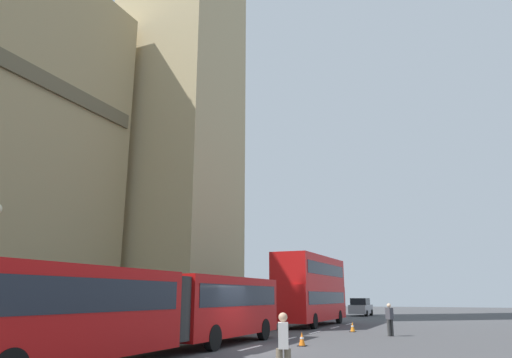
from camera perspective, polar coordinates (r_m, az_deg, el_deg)
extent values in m
plane|color=#424244|center=(19.98, -0.99, -20.25)|extent=(160.00, 160.00, 0.00)
cube|color=silver|center=(20.19, -0.70, -20.17)|extent=(2.20, 0.16, 0.01)
cube|color=silver|center=(24.43, 4.04, -19.11)|extent=(2.20, 0.16, 0.01)
cube|color=silver|center=(28.78, 7.32, -18.30)|extent=(2.20, 0.16, 0.01)
cube|color=silver|center=(33.20, 9.72, -17.66)|extent=(2.20, 0.16, 0.01)
cube|color=silver|center=(37.67, 11.53, -17.16)|extent=(2.20, 0.16, 0.01)
cube|color=tan|center=(49.15, -9.23, 13.54)|extent=(9.91, 9.91, 49.73)
cube|color=#B20F0F|center=(21.71, -4.74, -15.36)|extent=(8.21, 2.50, 2.50)
cube|color=#1E232D|center=(21.71, -4.71, -14.18)|extent=(7.55, 2.54, 0.90)
cube|color=#B20F0F|center=(14.36, -22.93, -14.91)|extent=(8.21, 2.50, 2.50)
cube|color=#1E232D|center=(14.36, -22.75, -13.13)|extent=(7.55, 2.54, 0.90)
cylinder|color=#2D2D2D|center=(17.83, -11.97, -15.36)|extent=(2.38, 2.38, 2.25)
cylinder|color=black|center=(23.64, 0.92, -18.11)|extent=(1.00, 0.30, 1.00)
cylinder|color=black|center=(19.07, -5.39, -18.97)|extent=(1.00, 0.30, 1.00)
cube|color=red|center=(35.05, 6.92, -14.96)|extent=(10.52, 2.50, 2.40)
cube|color=#1E232D|center=(35.05, 6.91, -14.39)|extent=(9.46, 2.54, 0.84)
cube|color=red|center=(35.09, 6.81, -11.29)|extent=(10.31, 2.50, 2.10)
cube|color=#1E232D|center=(35.10, 6.81, -11.12)|extent=(9.46, 2.54, 0.84)
cylinder|color=black|center=(38.02, 10.22, -16.44)|extent=(1.00, 0.30, 1.00)
cylinder|color=black|center=(31.54, 7.15, -17.04)|extent=(1.00, 0.30, 1.00)
cube|color=gray|center=(52.95, 12.86, -15.43)|extent=(4.40, 1.80, 0.90)
cube|color=black|center=(52.74, 12.76, -14.57)|extent=(2.46, 1.66, 0.70)
cylinder|color=black|center=(54.19, 14.05, -15.73)|extent=(0.64, 0.30, 0.64)
cylinder|color=black|center=(51.42, 13.48, -15.86)|extent=(0.64, 0.30, 0.64)
cube|color=black|center=(21.01, 5.73, -19.85)|extent=(0.36, 0.36, 0.03)
cone|color=orange|center=(20.98, 5.71, -19.06)|extent=(0.28, 0.28, 0.55)
cylinder|color=white|center=(20.98, 5.70, -18.99)|extent=(0.17, 0.17, 0.08)
cube|color=black|center=(29.51, 11.89, -18.00)|extent=(0.36, 0.36, 0.03)
cone|color=orange|center=(29.49, 11.86, -17.44)|extent=(0.28, 0.28, 0.55)
cylinder|color=white|center=(29.49, 11.85, -17.38)|extent=(0.17, 0.17, 0.08)
cube|color=silver|center=(11.73, 3.39, -18.75)|extent=(0.46, 0.37, 0.60)
sphere|color=tan|center=(11.71, 3.35, -16.70)|extent=(0.22, 0.22, 0.22)
cylinder|color=#333333|center=(26.90, 16.47, -17.24)|extent=(0.16, 0.16, 0.86)
cylinder|color=#333333|center=(26.79, 16.11, -17.28)|extent=(0.16, 0.16, 0.86)
cube|color=#3F3F47|center=(26.81, 16.18, -15.70)|extent=(0.45, 0.45, 0.60)
sphere|color=beige|center=(26.80, 16.12, -14.81)|extent=(0.22, 0.22, 0.22)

